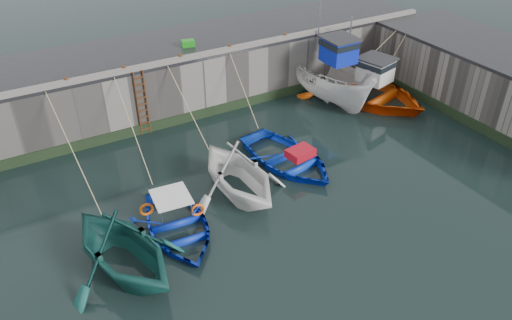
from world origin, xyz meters
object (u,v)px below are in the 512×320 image
boat_near_blue (178,231)px  bollard_a (67,81)px  boat_near_white (126,270)px  bollard_e (285,36)px  boat_near_blacktrim (238,192)px  bollard_d (230,47)px  bollard_c (180,57)px  boat_far_white (329,79)px  boat_far_orange (363,89)px  bollard_b (124,69)px  boat_near_navy (287,163)px  fish_crate (188,43)px  ladder (142,104)px

boat_near_blue → bollard_a: bearing=107.5°
boat_near_white → bollard_e: 14.82m
boat_near_blacktrim → bollard_d: bollard_d is taller
boat_near_blacktrim → bollard_c: bollard_c is taller
boat_far_white → boat_near_white: bearing=-152.7°
boat_near_white → bollard_c: bollard_c is taller
boat_far_orange → bollard_b: 12.59m
bollard_c → bollard_e: (5.80, 0.00, 0.00)m
boat_near_white → bollard_a: (0.63, 8.56, 3.30)m
boat_near_navy → boat_near_white: bearing=-170.3°
boat_near_navy → bollard_e: bollard_e is taller
bollard_a → bollard_c: 5.20m
fish_crate → bollard_b: bearing=-144.2°
bollard_e → bollard_b: bearing=180.0°
boat_near_navy → fish_crate: (-1.23, 7.37, 3.31)m
boat_near_white → bollard_a: 9.20m
boat_near_blue → boat_near_navy: bearing=22.3°
bollard_a → bollard_b: same height
ladder → bollard_e: bollard_e is taller
boat_far_white → bollard_e: size_ratio=24.41×
bollard_e → bollard_d: bearing=180.0°
bollard_a → bollard_d: size_ratio=1.00×
bollard_a → bollard_e: 11.00m
boat_near_white → boat_far_white: boat_far_white is taller
boat_near_white → bollard_c: bearing=39.5°
boat_near_white → bollard_c: size_ratio=17.60×
boat_near_blacktrim → bollard_c: size_ratio=17.14×
bollard_e → bollard_a: bearing=180.0°
boat_far_white → bollard_c: 8.13m
boat_far_white → bollard_e: boat_far_white is taller
bollard_a → bollard_b: bearing=0.0°
bollard_a → boat_near_blue: bearing=-78.0°
boat_near_blue → boat_far_white: 12.80m
bollard_d → bollard_c: bearing=180.0°
boat_near_white → fish_crate: bearing=39.4°
ladder → bollard_d: size_ratio=11.43×
bollard_a → boat_near_blacktrim: bearing=-55.4°
boat_far_white → bollard_c: boat_far_white is taller
boat_near_blacktrim → bollard_e: bollard_e is taller
boat_near_navy → bollard_c: bollard_c is taller
boat_near_blacktrim → bollard_e: 9.82m
boat_far_white → bollard_c: size_ratio=24.41×
boat_near_blue → bollard_a: bollard_a is taller
boat_far_white → bollard_b: 10.71m
ladder → boat_near_blacktrim: (1.60, -6.34, -1.59)m
boat_near_blacktrim → bollard_a: (-4.60, 6.68, 3.30)m
boat_far_orange → bollard_d: (-6.71, 2.54, 2.81)m
boat_far_orange → bollard_d: size_ratio=30.15×
bollard_a → bollard_e: size_ratio=1.00×
boat_far_orange → bollard_d: bearing=144.7°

